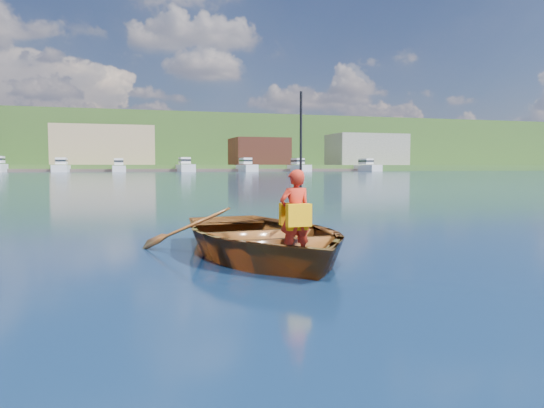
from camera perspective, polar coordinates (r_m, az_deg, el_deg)
The scene contains 8 objects.
ground at distance 8.52m, azimuth 1.39°, elevation -5.02°, with size 600.00×600.00×0.00m.
rowboat at distance 7.91m, azimuth -1.16°, elevation -3.48°, with size 3.49×4.63×0.91m.
child_paddler at distance 7.10m, azimuth 2.52°, elevation -1.09°, with size 0.46×0.36×2.26m.
shoreline at distance 244.78m, azimuth -16.26°, elevation 5.95°, with size 400.00×140.00×22.00m.
dock at distance 156.04m, azimuth -18.21°, elevation 3.46°, with size 160.01×4.59×0.80m.
waterfront_buildings at distance 173.18m, azimuth -18.58°, elevation 5.91°, with size 202.00×16.00×14.00m.
marina_yachts at distance 151.61m, azimuth -13.23°, elevation 3.93°, with size 146.56×13.87×4.40m.
hillside_trees at distance 246.60m, azimuth -14.55°, elevation 7.73°, with size 304.40×86.07×26.71m.
Camera 1 is at (-2.63, -7.99, 1.33)m, focal length 35.00 mm.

